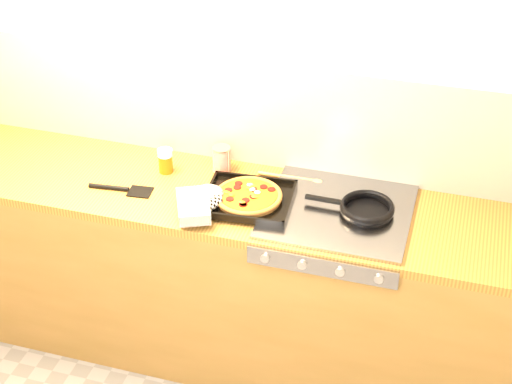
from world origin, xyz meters
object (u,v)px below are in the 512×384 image
(pizza_on_tray, at_px, (233,198))
(juice_glass, at_px, (165,161))
(frying_pan, at_px, (366,209))
(tomato_can, at_px, (222,159))

(pizza_on_tray, height_order, juice_glass, juice_glass)
(pizza_on_tray, xyz_separation_m, frying_pan, (0.54, 0.09, -0.01))
(frying_pan, height_order, tomato_can, tomato_can)
(frying_pan, relative_size, tomato_can, 3.22)
(tomato_can, relative_size, juice_glass, 1.05)
(pizza_on_tray, height_order, frying_pan, pizza_on_tray)
(pizza_on_tray, distance_m, juice_glass, 0.42)
(tomato_can, bearing_deg, juice_glass, -160.41)
(pizza_on_tray, bearing_deg, juice_glass, 154.59)
(tomato_can, bearing_deg, pizza_on_tray, -61.95)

